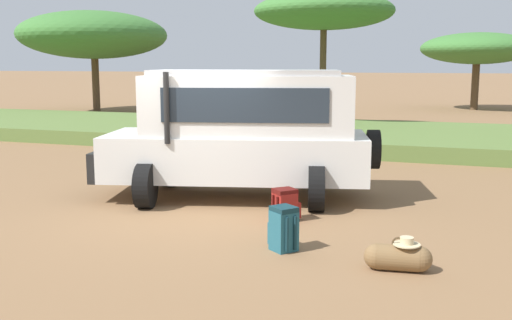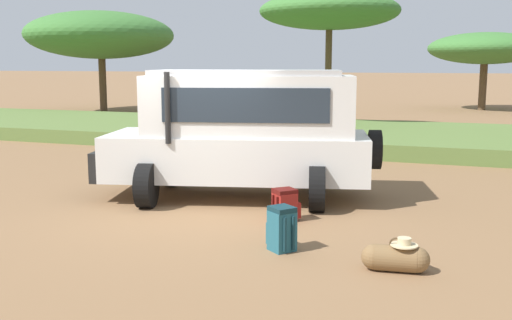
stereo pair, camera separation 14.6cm
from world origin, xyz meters
The scene contains 9 objects.
ground_plane centered at (0.00, 0.00, 0.00)m, with size 320.00×320.00×0.00m, color olive.
grass_bank centered at (0.00, 10.03, 0.22)m, with size 120.00×7.00×0.44m.
safari_vehicle centered at (0.38, 1.27, 1.29)m, with size 5.47×3.48×2.44m.
backpack_beside_front_wheel centered at (2.08, -1.63, 0.30)m, with size 0.47×0.45×0.62m.
backpack_cluster_center centered at (1.66, -0.12, 0.26)m, with size 0.49×0.49×0.54m.
duffel_bag_low_black_case centered at (3.67, -1.96, 0.17)m, with size 0.84×0.39×0.44m.
acacia_tree_far_left centered at (-14.05, 17.88, 4.01)m, with size 7.42×8.15×5.24m.
acacia_tree_left_mid centered at (-0.78, 13.12, 4.47)m, with size 5.23×5.17×5.17m.
acacia_tree_centre_back centered at (4.86, 26.28, 3.36)m, with size 6.11×5.62×4.24m.
Camera 2 is at (4.48, -9.26, 2.56)m, focal length 42.00 mm.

